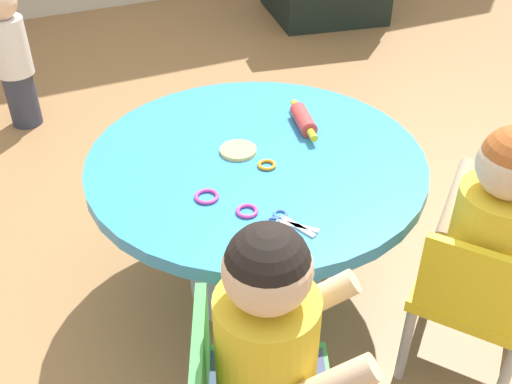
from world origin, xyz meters
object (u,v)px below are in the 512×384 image
at_px(seated_child_left, 269,331).
at_px(rolling_pin, 303,120).
at_px(craft_table, 256,187).
at_px(seated_child_right, 497,220).
at_px(child_chair_right, 474,295).
at_px(toddler_standing, 11,53).
at_px(craft_scissors, 286,222).

xyz_separation_m(seated_child_left, rolling_pin, (0.46, 0.71, 0.01)).
bearing_deg(craft_table, rolling_pin, 24.47).
bearing_deg(seated_child_right, rolling_pin, 107.35).
height_order(seated_child_left, rolling_pin, seated_child_left).
xyz_separation_m(craft_table, rolling_pin, (0.21, 0.09, 0.13)).
distance_m(craft_table, rolling_pin, 0.26).
xyz_separation_m(seated_child_left, child_chair_right, (0.63, 0.06, -0.23)).
height_order(child_chair_right, seated_child_right, seated_child_right).
bearing_deg(craft_table, seated_child_left, -112.66).
bearing_deg(toddler_standing, seated_child_right, -64.76).
bearing_deg(craft_table, toddler_standing, 110.31).
bearing_deg(craft_table, seated_child_right, -53.18).
bearing_deg(craft_scissors, child_chair_right, -30.34).
relative_size(craft_table, rolling_pin, 4.28).
relative_size(rolling_pin, craft_scissors, 1.63).
distance_m(craft_table, seated_child_left, 0.68).
relative_size(seated_child_left, child_chair_right, 0.95).
bearing_deg(seated_child_right, child_chair_right, -143.62).
height_order(craft_table, seated_child_left, seated_child_left).
distance_m(child_chair_right, seated_child_right, 0.23).
relative_size(craft_table, seated_child_right, 1.92).
height_order(rolling_pin, craft_scissors, rolling_pin).
bearing_deg(toddler_standing, child_chair_right, -65.77).
bearing_deg(seated_child_left, craft_table, 67.34).
bearing_deg(craft_scissors, craft_table, 78.70).
distance_m(seated_child_right, craft_scissors, 0.52).
distance_m(seated_child_left, craft_scissors, 0.37).
bearing_deg(seated_child_left, toddler_standing, 97.77).
bearing_deg(child_chair_right, toddler_standing, 114.23).
bearing_deg(child_chair_right, craft_scissors, 149.66).
xyz_separation_m(seated_child_right, craft_scissors, (-0.46, 0.23, -0.02)).
relative_size(toddler_standing, rolling_pin, 2.93).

